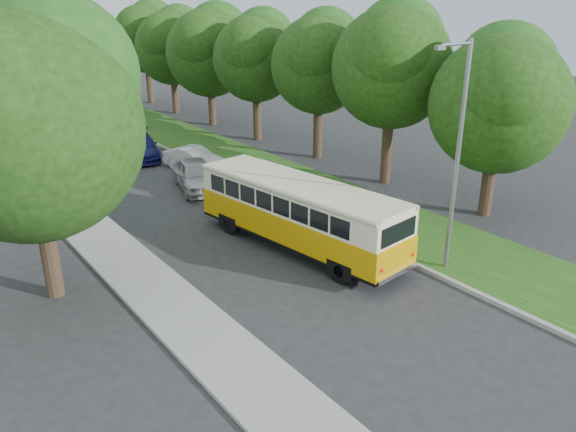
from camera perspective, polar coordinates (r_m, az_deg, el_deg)
ground at (r=19.87m, az=2.14°, el=-6.17°), size 120.00×120.00×0.00m
curb at (r=25.46m, az=1.42°, el=0.41°), size 0.20×70.00×0.15m
grass_verge at (r=26.89m, az=5.37°, el=1.46°), size 4.50×70.00×0.13m
sidewalk at (r=21.72m, az=-16.36°, el=-4.40°), size 2.20×70.00×0.12m
treeline at (r=34.88m, az=-12.90°, el=15.51°), size 24.27×41.91×9.46m
lamppost_near at (r=19.57m, az=16.74°, el=6.22°), size 1.71×0.16×8.00m
lamppost_far at (r=30.77m, az=-24.57°, el=10.01°), size 1.71×0.16×7.50m
warning_sign at (r=27.52m, az=-21.44°, el=4.12°), size 0.56×0.10×2.50m
vintage_bus at (r=21.51m, az=1.13°, el=0.09°), size 3.57×9.51×2.75m
car_silver at (r=28.89m, az=-9.32°, el=4.16°), size 2.95×4.84×1.54m
car_white at (r=32.29m, az=-9.46°, el=5.74°), size 2.44×4.11×1.28m
car_blue at (r=35.45m, az=-14.84°, el=6.85°), size 3.30×5.28×1.43m
car_grey at (r=42.50m, az=-16.76°, el=8.87°), size 3.13×4.85×1.24m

